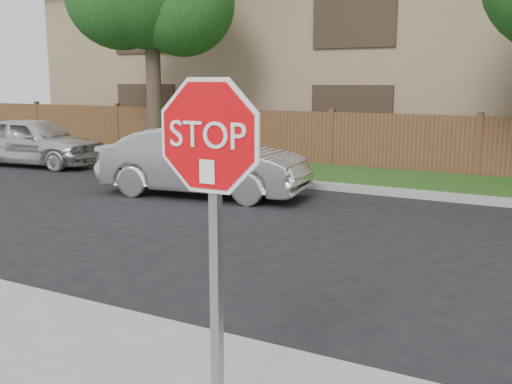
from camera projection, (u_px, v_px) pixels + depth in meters
The scene contains 7 objects.
ground at pixel (269, 353), 5.54m from camera, with size 90.00×90.00×0.00m, color black.
far_curb at pixel (450, 197), 12.53m from camera, with size 70.00×0.30×0.15m, color gray.
grass_strip at pixel (465, 186), 13.95m from camera, with size 70.00×3.00×0.12m, color #1E4714.
fence at pixel (478, 148), 15.19m from camera, with size 70.00×0.12×1.60m, color #53301D.
stop_sign at pixel (211, 187), 3.76m from camera, with size 1.01×0.13×2.55m.
sedan_far_left at pixel (35, 141), 17.57m from camera, with size 1.70×4.22×1.44m, color silver.
sedan_left at pixel (203, 162), 12.98m from camera, with size 1.59×4.55×1.50m, color #B1B2B6.
Camera 1 is at (2.40, -4.58, 2.49)m, focal length 42.00 mm.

